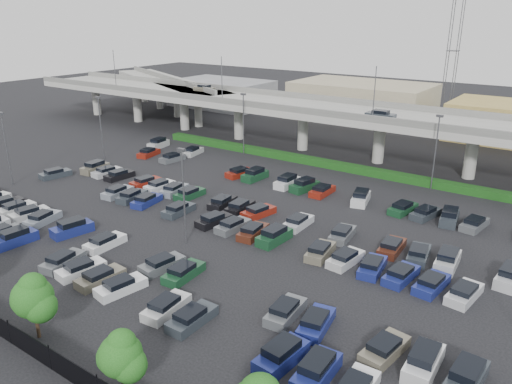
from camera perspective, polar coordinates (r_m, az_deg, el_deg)
ground at (r=58.97m, az=-2.71°, el=-3.06°), size 280.00×280.00×0.00m
overpass at (r=83.59m, az=10.74°, el=8.51°), size 150.00×13.00×15.80m
on_ramp at (r=122.25m, az=-10.00°, el=12.03°), size 50.93×30.13×8.80m
hedge at (r=78.86m, az=8.44°, el=3.15°), size 66.00×1.60×1.10m
fence at (r=42.74m, az=-27.06°, el=-13.66°), size 70.00×0.10×2.00m
tree_row at (r=41.40m, az=-25.33°, el=-10.26°), size 65.07×3.66×5.94m
parked_cars at (r=56.17m, az=-4.46°, el=-3.65°), size 62.90×41.65×1.67m
light_poles at (r=60.81m, az=-4.74°, el=3.85°), size 66.90×48.38×10.30m
distant_buildings at (r=108.45m, az=23.50°, el=8.05°), size 138.00×24.00×9.00m
comm_tower at (r=120.69m, az=21.63°, el=15.07°), size 2.40×2.40×30.00m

